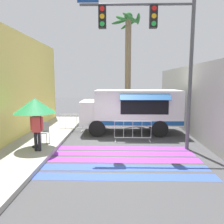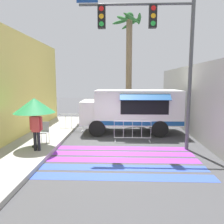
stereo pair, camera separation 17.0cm
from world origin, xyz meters
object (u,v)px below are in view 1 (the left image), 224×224
palm_tree (128,56)px  barricade_front (133,131)px  patio_umbrella (35,106)px  food_truck (130,108)px  folding_chair (44,130)px  barricade_side (71,123)px  traffic_signal_pole (155,40)px  vendor_person (37,128)px

palm_tree → barricade_front: bearing=-89.8°
patio_umbrella → food_truck: bearing=40.4°
food_truck → palm_tree: (0.04, 3.62, 3.42)m
food_truck → barricade_front: 2.21m
patio_umbrella → folding_chair: patio_umbrella is taller
barricade_side → palm_tree: size_ratio=0.18×
barricade_side → barricade_front: bearing=-31.2°
barricade_side → palm_tree: 6.63m
barricade_front → food_truck: bearing=91.5°
barricade_front → barricade_side: same height
traffic_signal_pole → folding_chair: size_ratio=6.74×
food_truck → patio_umbrella: food_truck is taller
food_truck → barricade_front: food_truck is taller
folding_chair → vendor_person: vendor_person is taller
vendor_person → barricade_front: 4.66m
traffic_signal_pole → patio_umbrella: 5.85m
food_truck → folding_chair: food_truck is taller
traffic_signal_pole → patio_umbrella: (-5.14, -0.43, -2.75)m
folding_chair → barricade_front: 4.32m
food_truck → palm_tree: bearing=89.4°
folding_chair → traffic_signal_pole: bearing=-9.2°
patio_umbrella → palm_tree: palm_tree is taller
traffic_signal_pole → vendor_person: (-4.90, -0.95, -3.61)m
barricade_front → barricade_side: 4.23m
barricade_front → barricade_side: size_ratio=1.31×
patio_umbrella → vendor_person: 1.03m
barricade_side → patio_umbrella: bearing=-100.6°
traffic_signal_pole → palm_tree: size_ratio=0.83×
folding_chair → palm_tree: palm_tree is taller
traffic_signal_pole → food_truck: bearing=105.1°
food_truck → folding_chair: 5.13m
folding_chair → barricade_front: (4.21, 0.92, -0.24)m
food_truck → folding_chair: (-4.16, -2.92, -0.71)m
folding_chair → barricade_front: bearing=6.5°
food_truck → traffic_signal_pole: (0.87, -3.21, 3.28)m
palm_tree → barricade_side: bearing=-136.4°
vendor_person → palm_tree: bearing=45.6°
vendor_person → barricade_side: size_ratio=1.19×
vendor_person → barricade_front: size_ratio=0.91×
palm_tree → patio_umbrella: bearing=-120.7°
folding_chair → barricade_front: size_ratio=0.52×
vendor_person → barricade_side: 4.42m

